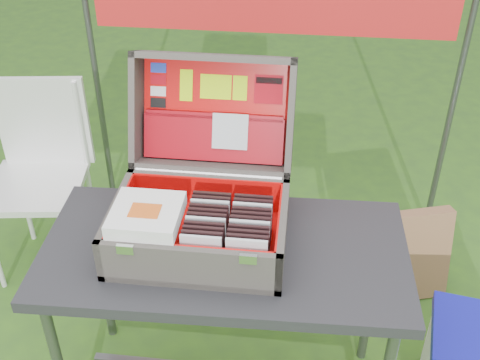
# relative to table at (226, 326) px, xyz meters

# --- Properties ---
(table) EXTENTS (1.19, 0.62, 0.73)m
(table) POSITION_rel_table_xyz_m (0.00, 0.00, 0.00)
(table) COLOR #29292D
(table) RESTS_ON ground
(table_top) EXTENTS (1.19, 0.62, 0.04)m
(table_top) POSITION_rel_table_xyz_m (0.00, 0.00, 0.35)
(table_top) COLOR #29292D
(table_top) RESTS_ON ground
(table_leg_bl) EXTENTS (0.04, 0.04, 0.69)m
(table_leg_bl) POSITION_rel_table_xyz_m (-0.53, 0.23, -0.02)
(table_leg_bl) COLOR #59595B
(table_leg_bl) RESTS_ON ground
(table_leg_br) EXTENTS (0.04, 0.04, 0.69)m
(table_leg_br) POSITION_rel_table_xyz_m (0.53, 0.23, -0.02)
(table_leg_br) COLOR #59595B
(table_leg_br) RESTS_ON ground
(suitcase) EXTENTS (0.55, 0.55, 0.49)m
(suitcase) POSITION_rel_table_xyz_m (-0.08, 0.06, 0.61)
(suitcase) COLOR #615C55
(suitcase) RESTS_ON table
(suitcase_base_bottom) EXTENTS (0.55, 0.39, 0.02)m
(suitcase_base_bottom) POSITION_rel_table_xyz_m (-0.08, 0.00, 0.38)
(suitcase_base_bottom) COLOR #615C55
(suitcase_base_bottom) RESTS_ON table_top
(suitcase_base_wall_front) EXTENTS (0.55, 0.02, 0.15)m
(suitcase_base_wall_front) POSITION_rel_table_xyz_m (-0.08, -0.18, 0.44)
(suitcase_base_wall_front) COLOR #615C55
(suitcase_base_wall_front) RESTS_ON table_top
(suitcase_base_wall_back) EXTENTS (0.55, 0.02, 0.15)m
(suitcase_base_wall_back) POSITION_rel_table_xyz_m (-0.08, 0.19, 0.44)
(suitcase_base_wall_back) COLOR #615C55
(suitcase_base_wall_back) RESTS_ON table_top
(suitcase_base_wall_left) EXTENTS (0.02, 0.39, 0.15)m
(suitcase_base_wall_left) POSITION_rel_table_xyz_m (-0.34, 0.00, 0.44)
(suitcase_base_wall_left) COLOR #615C55
(suitcase_base_wall_left) RESTS_ON table_top
(suitcase_base_wall_right) EXTENTS (0.02, 0.39, 0.15)m
(suitcase_base_wall_right) POSITION_rel_table_xyz_m (0.18, 0.00, 0.44)
(suitcase_base_wall_right) COLOR #615C55
(suitcase_base_wall_right) RESTS_ON table_top
(suitcase_liner_floor) EXTENTS (0.51, 0.35, 0.01)m
(suitcase_liner_floor) POSITION_rel_table_xyz_m (-0.08, 0.00, 0.39)
(suitcase_liner_floor) COLOR red
(suitcase_liner_floor) RESTS_ON suitcase_base_bottom
(suitcase_latch_left) EXTENTS (0.05, 0.01, 0.03)m
(suitcase_latch_left) POSITION_rel_table_xyz_m (-0.26, -0.20, 0.50)
(suitcase_latch_left) COLOR silver
(suitcase_latch_left) RESTS_ON suitcase_base_wall_front
(suitcase_latch_right) EXTENTS (0.05, 0.01, 0.03)m
(suitcase_latch_right) POSITION_rel_table_xyz_m (0.10, -0.20, 0.50)
(suitcase_latch_right) COLOR silver
(suitcase_latch_right) RESTS_ON suitcase_base_wall_front
(suitcase_hinge) EXTENTS (0.49, 0.02, 0.02)m
(suitcase_hinge) POSITION_rel_table_xyz_m (-0.08, 0.20, 0.51)
(suitcase_hinge) COLOR silver
(suitcase_hinge) RESTS_ON suitcase_base_wall_back
(suitcase_lid_back) EXTENTS (0.55, 0.16, 0.37)m
(suitcase_lid_back) POSITION_rel_table_xyz_m (-0.08, 0.39, 0.65)
(suitcase_lid_back) COLOR #615C55
(suitcase_lid_back) RESTS_ON suitcase_base_wall_back
(suitcase_lid_rim_far) EXTENTS (0.55, 0.14, 0.07)m
(suitcase_lid_rim_far) POSITION_rel_table_xyz_m (-0.08, 0.40, 0.84)
(suitcase_lid_rim_far) COLOR #615C55
(suitcase_lid_rim_far) RESTS_ON suitcase_lid_back
(suitcase_lid_rim_near) EXTENTS (0.55, 0.14, 0.07)m
(suitcase_lid_rim_near) POSITION_rel_table_xyz_m (-0.08, 0.27, 0.50)
(suitcase_lid_rim_near) COLOR #615C55
(suitcase_lid_rim_near) RESTS_ON suitcase_lid_back
(suitcase_lid_rim_left) EXTENTS (0.02, 0.28, 0.42)m
(suitcase_lid_rim_left) POSITION_rel_table_xyz_m (-0.34, 0.34, 0.67)
(suitcase_lid_rim_left) COLOR #615C55
(suitcase_lid_rim_left) RESTS_ON suitcase_lid_back
(suitcase_lid_rim_right) EXTENTS (0.02, 0.28, 0.42)m
(suitcase_lid_rim_right) POSITION_rel_table_xyz_m (0.18, 0.34, 0.67)
(suitcase_lid_rim_right) COLOR #615C55
(suitcase_lid_rim_right) RESTS_ON suitcase_lid_back
(suitcase_lid_liner) EXTENTS (0.50, 0.13, 0.32)m
(suitcase_lid_liner) POSITION_rel_table_xyz_m (-0.08, 0.38, 0.65)
(suitcase_lid_liner) COLOR red
(suitcase_lid_liner) RESTS_ON suitcase_lid_back
(suitcase_liner_wall_front) EXTENTS (0.51, 0.01, 0.13)m
(suitcase_liner_wall_front) POSITION_rel_table_xyz_m (-0.08, -0.17, 0.45)
(suitcase_liner_wall_front) COLOR red
(suitcase_liner_wall_front) RESTS_ON suitcase_base_bottom
(suitcase_liner_wall_back) EXTENTS (0.51, 0.01, 0.13)m
(suitcase_liner_wall_back) POSITION_rel_table_xyz_m (-0.08, 0.17, 0.45)
(suitcase_liner_wall_back) COLOR red
(suitcase_liner_wall_back) RESTS_ON suitcase_base_bottom
(suitcase_liner_wall_left) EXTENTS (0.01, 0.35, 0.13)m
(suitcase_liner_wall_left) POSITION_rel_table_xyz_m (-0.33, 0.00, 0.45)
(suitcase_liner_wall_left) COLOR red
(suitcase_liner_wall_left) RESTS_ON suitcase_base_bottom
(suitcase_liner_wall_right) EXTENTS (0.01, 0.35, 0.13)m
(suitcase_liner_wall_right) POSITION_rel_table_xyz_m (0.17, 0.00, 0.45)
(suitcase_liner_wall_right) COLOR red
(suitcase_liner_wall_right) RESTS_ON suitcase_base_bottom
(suitcase_lid_pocket) EXTENTS (0.49, 0.09, 0.16)m
(suitcase_lid_pocket) POSITION_rel_table_xyz_m (-0.08, 0.33, 0.57)
(suitcase_lid_pocket) COLOR #97040E
(suitcase_lid_pocket) RESTS_ON suitcase_lid_liner
(suitcase_pocket_edge) EXTENTS (0.48, 0.03, 0.03)m
(suitcase_pocket_edge) POSITION_rel_table_xyz_m (-0.08, 0.35, 0.65)
(suitcase_pocket_edge) COLOR #97040E
(suitcase_pocket_edge) RESTS_ON suitcase_lid_pocket
(suitcase_pocket_cd) EXTENTS (0.12, 0.05, 0.12)m
(suitcase_pocket_cd) POSITION_rel_table_xyz_m (-0.02, 0.32, 0.61)
(suitcase_pocket_cd) COLOR silver
(suitcase_pocket_cd) RESTS_ON suitcase_lid_pocket
(lid_sticker_cc_a) EXTENTS (0.05, 0.01, 0.03)m
(lid_sticker_cc_a) POSITION_rel_table_xyz_m (-0.28, 0.43, 0.79)
(lid_sticker_cc_a) COLOR #1933B2
(lid_sticker_cc_a) RESTS_ON suitcase_lid_liner
(lid_sticker_cc_b) EXTENTS (0.05, 0.01, 0.03)m
(lid_sticker_cc_b) POSITION_rel_table_xyz_m (-0.28, 0.41, 0.75)
(lid_sticker_cc_b) COLOR #AE010D
(lid_sticker_cc_b) RESTS_ON suitcase_lid_liner
(lid_sticker_cc_c) EXTENTS (0.05, 0.01, 0.03)m
(lid_sticker_cc_c) POSITION_rel_table_xyz_m (-0.28, 0.40, 0.71)
(lid_sticker_cc_c) COLOR white
(lid_sticker_cc_c) RESTS_ON suitcase_lid_liner
(lid_sticker_cc_d) EXTENTS (0.05, 0.01, 0.03)m
(lid_sticker_cc_d) POSITION_rel_table_xyz_m (-0.28, 0.38, 0.67)
(lid_sticker_cc_d) COLOR black
(lid_sticker_cc_d) RESTS_ON suitcase_lid_liner
(lid_card_neon_tall) EXTENTS (0.04, 0.04, 0.10)m
(lid_card_neon_tall) POSITION_rel_table_xyz_m (-0.18, 0.41, 0.73)
(lid_card_neon_tall) COLOR #C2F903
(lid_card_neon_tall) RESTS_ON suitcase_lid_liner
(lid_card_neon_main) EXTENTS (0.11, 0.03, 0.08)m
(lid_card_neon_main) POSITION_rel_table_xyz_m (-0.08, 0.41, 0.73)
(lid_card_neon_main) COLOR #C2F903
(lid_card_neon_main) RESTS_ON suitcase_lid_liner
(lid_card_neon_small) EXTENTS (0.05, 0.03, 0.08)m
(lid_card_neon_small) POSITION_rel_table_xyz_m (0.00, 0.41, 0.73)
(lid_card_neon_small) COLOR #C2F903
(lid_card_neon_small) RESTS_ON suitcase_lid_liner
(lid_sticker_band) EXTENTS (0.10, 0.04, 0.09)m
(lid_sticker_band) POSITION_rel_table_xyz_m (0.10, 0.41, 0.73)
(lid_sticker_band) COLOR #AE010D
(lid_sticker_band) RESTS_ON suitcase_lid_liner
(lid_sticker_band_bar) EXTENTS (0.09, 0.01, 0.02)m
(lid_sticker_band_bar) POSITION_rel_table_xyz_m (0.10, 0.42, 0.76)
(lid_sticker_band_bar) COLOR black
(lid_sticker_band_bar) RESTS_ON suitcase_lid_liner
(cd_left_0) EXTENTS (0.12, 0.01, 0.14)m
(cd_left_0) POSITION_rel_table_xyz_m (-0.05, -0.15, 0.46)
(cd_left_0) COLOR silver
(cd_left_0) RESTS_ON suitcase_liner_floor
(cd_left_1) EXTENTS (0.12, 0.01, 0.14)m
(cd_left_1) POSITION_rel_table_xyz_m (-0.05, -0.13, 0.46)
(cd_left_1) COLOR black
(cd_left_1) RESTS_ON suitcase_liner_floor
(cd_left_2) EXTENTS (0.12, 0.01, 0.14)m
(cd_left_2) POSITION_rel_table_xyz_m (-0.05, -0.11, 0.46)
(cd_left_2) COLOR black
(cd_left_2) RESTS_ON suitcase_liner_floor
(cd_left_3) EXTENTS (0.12, 0.01, 0.14)m
(cd_left_3) POSITION_rel_table_xyz_m (-0.05, -0.08, 0.46)
(cd_left_3) COLOR black
(cd_left_3) RESTS_ON suitcase_liner_floor
(cd_left_4) EXTENTS (0.12, 0.01, 0.14)m
(cd_left_4) POSITION_rel_table_xyz_m (-0.05, -0.06, 0.46)
(cd_left_4) COLOR silver
(cd_left_4) RESTS_ON suitcase_liner_floor
(cd_left_5) EXTENTS (0.12, 0.01, 0.14)m
(cd_left_5) POSITION_rel_table_xyz_m (-0.05, -0.04, 0.46)
(cd_left_5) COLOR black
(cd_left_5) RESTS_ON suitcase_liner_floor
(cd_left_6) EXTENTS (0.12, 0.01, 0.14)m
(cd_left_6) POSITION_rel_table_xyz_m (-0.05, -0.02, 0.46)
(cd_left_6) COLOR black
(cd_left_6) RESTS_ON suitcase_liner_floor
(cd_left_7) EXTENTS (0.12, 0.01, 0.14)m
(cd_left_7) POSITION_rel_table_xyz_m (-0.05, 0.00, 0.46)
(cd_left_7) COLOR black
(cd_left_7) RESTS_ON suitcase_liner_floor
(cd_left_8) EXTENTS (0.12, 0.01, 0.14)m
(cd_left_8) POSITION_rel_table_xyz_m (-0.05, 0.02, 0.46)
(cd_left_8) COLOR silver
(cd_left_8) RESTS_ON suitcase_liner_floor
(cd_left_9) EXTENTS (0.12, 0.01, 0.14)m
(cd_left_9) POSITION_rel_table_xyz_m (-0.05, 0.05, 0.46)
(cd_left_9) COLOR black
(cd_left_9) RESTS_ON suitcase_liner_floor
(cd_left_10) EXTENTS (0.12, 0.01, 0.14)m
(cd_left_10) POSITION_rel_table_xyz_m (-0.05, 0.07, 0.46)
(cd_left_10) COLOR black
(cd_left_10) RESTS_ON suitcase_liner_floor
(cd_right_0) EXTENTS (0.12, 0.01, 0.14)m
(cd_right_0) POSITION_rel_table_xyz_m (0.09, -0.15, 0.46)
(cd_right_0) COLOR silver
(cd_right_0) RESTS_ON suitcase_liner_floor
(cd_right_1) EXTENTS (0.12, 0.01, 0.14)m
(cd_right_1) POSITION_rel_table_xyz_m (0.09, -0.13, 0.46)
(cd_right_1) COLOR black
(cd_right_1) RESTS_ON suitcase_liner_floor
(cd_right_2) EXTENTS (0.12, 0.01, 0.14)m
(cd_right_2) POSITION_rel_table_xyz_m (0.09, -0.11, 0.46)
(cd_right_2) COLOR black
(cd_right_2) RESTS_ON suitcase_liner_floor
(cd_right_3) EXTENTS (0.12, 0.01, 0.14)m
(cd_right_3) POSITION_rel_table_xyz_m (0.09, -0.08, 0.46)
(cd_right_3) COLOR black
(cd_right_3) RESTS_ON suitcase_liner_floor
(cd_right_4) EXTENTS (0.12, 0.01, 0.14)m
(cd_right_4) POSITION_rel_table_xyz_m (0.09, -0.06, 0.46)
(cd_right_4) COLOR silver
(cd_right_4) RESTS_ON suitcase_liner_floor
(cd_right_5) EXTENTS (0.12, 0.01, 0.14)m
(cd_right_5) POSITION_rel_table_xyz_m (0.09, -0.04, 0.46)
(cd_right_5) COLOR black
(cd_right_5) RESTS_ON suitcase_liner_floor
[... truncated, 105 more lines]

